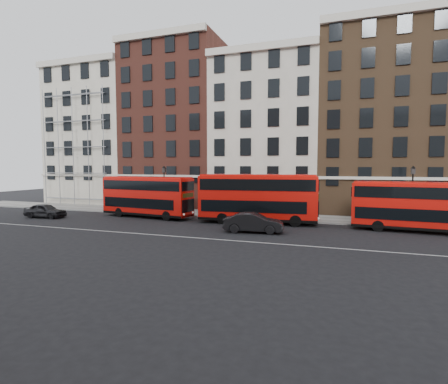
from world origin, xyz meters
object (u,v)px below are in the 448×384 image
(car_front, at_px, (253,223))
(bus_d, at_px, (415,205))
(bus_b, at_px, (147,196))
(car_rear, at_px, (45,211))
(bus_c, at_px, (257,197))

(car_front, bearing_deg, bus_d, -78.09)
(bus_d, bearing_deg, bus_b, -175.41)
(car_front, bearing_deg, bus_b, 62.54)
(bus_d, xyz_separation_m, car_rear, (-35.33, -3.87, -1.47))
(bus_c, bearing_deg, bus_d, -6.21)
(bus_d, bearing_deg, bus_c, -175.38)
(bus_c, bearing_deg, car_front, -86.04)
(bus_b, distance_m, car_front, 13.70)
(bus_c, bearing_deg, car_rear, -176.26)
(bus_c, bearing_deg, bus_b, 173.73)
(bus_c, xyz_separation_m, bus_d, (13.35, 0.01, -0.28))
(bus_b, height_order, car_rear, bus_b)
(bus_d, bearing_deg, car_front, -155.50)
(bus_b, distance_m, bus_d, 25.38)
(car_front, bearing_deg, bus_c, 2.21)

